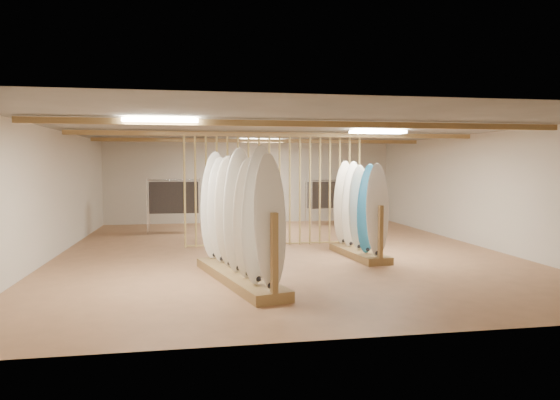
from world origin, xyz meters
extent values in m
plane|color=#A97752|center=(0.00, 0.00, 0.00)|extent=(12.00, 12.00, 0.00)
plane|color=gray|center=(0.00, 0.00, 2.80)|extent=(12.00, 12.00, 0.00)
plane|color=beige|center=(0.00, 6.00, 1.40)|extent=(12.00, 0.00, 12.00)
plane|color=beige|center=(0.00, -6.00, 1.40)|extent=(12.00, 0.00, 12.00)
plane|color=beige|center=(-5.00, 0.00, 1.40)|extent=(0.00, 12.00, 12.00)
plane|color=beige|center=(5.00, 0.00, 1.40)|extent=(0.00, 12.00, 12.00)
cube|color=olive|center=(0.00, 0.00, 2.72)|extent=(9.50, 6.12, 0.10)
cube|color=white|center=(0.00, 0.00, 2.74)|extent=(1.20, 0.35, 0.06)
cylinder|color=tan|center=(-2.20, 0.80, 1.40)|extent=(0.05, 0.05, 2.78)
cylinder|color=tan|center=(-1.94, 0.80, 1.40)|extent=(0.05, 0.05, 2.78)
cylinder|color=tan|center=(-1.68, 0.80, 1.40)|extent=(0.05, 0.05, 2.78)
cylinder|color=tan|center=(-1.42, 0.80, 1.40)|extent=(0.05, 0.05, 2.78)
cylinder|color=tan|center=(-1.16, 0.80, 1.40)|extent=(0.05, 0.05, 2.78)
cylinder|color=tan|center=(-0.91, 0.80, 1.40)|extent=(0.05, 0.05, 2.78)
cylinder|color=tan|center=(-0.65, 0.80, 1.40)|extent=(0.05, 0.05, 2.78)
cylinder|color=tan|center=(-0.39, 0.80, 1.40)|extent=(0.05, 0.05, 2.78)
cylinder|color=tan|center=(-0.13, 0.80, 1.40)|extent=(0.05, 0.05, 2.78)
cylinder|color=tan|center=(0.13, 0.80, 1.40)|extent=(0.05, 0.05, 2.78)
cylinder|color=tan|center=(0.39, 0.80, 1.40)|extent=(0.05, 0.05, 2.78)
cylinder|color=tan|center=(0.65, 0.80, 1.40)|extent=(0.05, 0.05, 2.78)
cylinder|color=tan|center=(0.91, 0.80, 1.40)|extent=(0.05, 0.05, 2.78)
cylinder|color=tan|center=(1.16, 0.80, 1.40)|extent=(0.05, 0.05, 2.78)
cylinder|color=tan|center=(1.42, 0.80, 1.40)|extent=(0.05, 0.05, 2.78)
cylinder|color=tan|center=(1.68, 0.80, 1.40)|extent=(0.05, 0.05, 2.78)
cylinder|color=tan|center=(1.94, 0.80, 1.40)|extent=(0.05, 0.05, 2.78)
cylinder|color=tan|center=(2.20, 0.80, 1.40)|extent=(0.05, 0.05, 2.78)
cube|color=#3684C0|center=(0.00, 5.98, 1.60)|extent=(1.40, 0.03, 0.90)
cube|color=olive|center=(-1.24, -2.95, 0.08)|extent=(1.40, 3.23, 0.17)
cylinder|color=black|center=(-1.24, -2.95, 1.11)|extent=(0.81, 3.03, 0.01)
ellipsoid|color=white|center=(-0.89, -4.29, 1.20)|extent=(0.53, 0.20, 2.06)
ellipsoid|color=white|center=(-1.01, -3.84, 1.20)|extent=(0.53, 0.20, 2.06)
ellipsoid|color=silver|center=(-1.12, -3.40, 1.20)|extent=(0.53, 0.20, 2.06)
ellipsoid|color=white|center=(-1.24, -2.95, 1.20)|extent=(0.53, 0.20, 2.06)
ellipsoid|color=silver|center=(-1.36, -2.50, 1.20)|extent=(0.53, 0.20, 2.06)
ellipsoid|color=white|center=(-1.48, -2.05, 1.20)|extent=(0.53, 0.20, 2.06)
ellipsoid|color=white|center=(-1.59, -1.60, 1.20)|extent=(0.53, 0.20, 2.06)
cube|color=olive|center=(1.58, -1.03, 0.08)|extent=(0.78, 2.17, 0.15)
cylinder|color=black|center=(1.58, -1.03, 1.01)|extent=(0.23, 2.06, 0.01)
ellipsoid|color=white|center=(1.67, -1.89, 1.09)|extent=(0.49, 0.11, 1.87)
ellipsoid|color=#2D8CD1|center=(1.63, -1.46, 1.09)|extent=(0.49, 0.11, 1.87)
ellipsoid|color=silver|center=(1.58, -1.03, 1.09)|extent=(0.49, 0.11, 1.87)
ellipsoid|color=white|center=(1.54, -0.61, 1.09)|extent=(0.49, 0.11, 1.87)
ellipsoid|color=silver|center=(1.49, -0.18, 1.09)|extent=(0.49, 0.11, 1.87)
cylinder|color=silver|center=(-2.56, 3.61, 1.58)|extent=(1.52, 0.06, 0.03)
cube|color=black|center=(-2.56, 3.61, 1.06)|extent=(1.42, 0.41, 0.92)
cylinder|color=silver|center=(-2.56, 3.61, 0.82)|extent=(0.03, 0.03, 1.63)
cylinder|color=silver|center=(2.47, 4.87, 1.51)|extent=(1.40, 0.45, 0.03)
cube|color=black|center=(2.47, 4.87, 1.01)|extent=(1.40, 0.74, 0.88)
cylinder|color=silver|center=(2.47, 4.87, 0.78)|extent=(0.03, 0.03, 1.56)
imported|color=#24232A|center=(-0.52, 2.87, 1.00)|extent=(0.88, 0.84, 2.00)
imported|color=#333028|center=(-0.49, 4.06, 0.89)|extent=(1.09, 1.04, 1.78)
camera|label=1|loc=(-1.98, -11.44, 2.01)|focal=32.00mm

